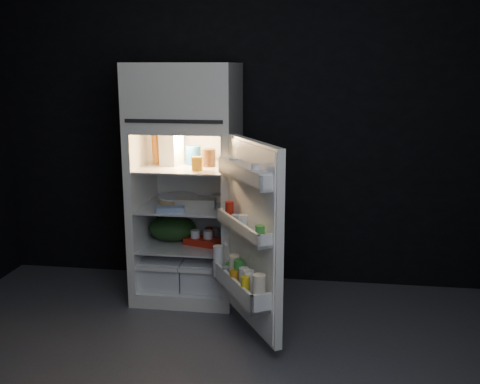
% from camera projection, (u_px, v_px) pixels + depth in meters
% --- Properties ---
extents(wall_back, '(4.00, 0.00, 2.70)m').
position_uv_depth(wall_back, '(241.00, 118.00, 4.49)').
color(wall_back, black).
rests_on(wall_back, ground).
extents(wall_front, '(4.00, 0.00, 2.70)m').
position_uv_depth(wall_front, '(21.00, 261.00, 1.21)').
color(wall_front, black).
rests_on(wall_front, ground).
extents(refrigerator, '(0.76, 0.71, 1.78)m').
position_uv_depth(refrigerator, '(187.00, 174.00, 4.26)').
color(refrigerator, white).
rests_on(refrigerator, ground).
extents(fridge_door, '(0.53, 0.72, 1.22)m').
position_uv_depth(fridge_door, '(249.00, 239.00, 3.57)').
color(fridge_door, white).
rests_on(fridge_door, ground).
extents(milk_jug, '(0.17, 0.17, 0.24)m').
position_uv_depth(milk_jug, '(171.00, 149.00, 4.20)').
color(milk_jug, white).
rests_on(milk_jug, refrigerator).
extents(mayo_jar, '(0.13, 0.13, 0.14)m').
position_uv_depth(mayo_jar, '(193.00, 155.00, 4.25)').
color(mayo_jar, '#1D5B9F').
rests_on(mayo_jar, refrigerator).
extents(jam_jar, '(0.12, 0.12, 0.13)m').
position_uv_depth(jam_jar, '(209.00, 158.00, 4.16)').
color(jam_jar, black).
rests_on(jam_jar, refrigerator).
extents(amber_bottle, '(0.09, 0.09, 0.22)m').
position_uv_depth(amber_bottle, '(157.00, 149.00, 4.28)').
color(amber_bottle, '#C6701F').
rests_on(amber_bottle, refrigerator).
extents(small_carton, '(0.08, 0.06, 0.10)m').
position_uv_depth(small_carton, '(197.00, 164.00, 4.01)').
color(small_carton, '#C28016').
rests_on(small_carton, refrigerator).
extents(egg_carton, '(0.30, 0.13, 0.07)m').
position_uv_depth(egg_carton, '(196.00, 203.00, 4.16)').
color(egg_carton, gray).
rests_on(egg_carton, refrigerator).
extents(pie, '(0.33, 0.33, 0.04)m').
position_uv_depth(pie, '(178.00, 200.00, 4.34)').
color(pie, tan).
rests_on(pie, refrigerator).
extents(flat_package, '(0.21, 0.13, 0.04)m').
position_uv_depth(flat_package, '(171.00, 209.00, 4.04)').
color(flat_package, '#829ECA').
rests_on(flat_package, refrigerator).
extents(wrapped_pkg, '(0.13, 0.11, 0.05)m').
position_uv_depth(wrapped_pkg, '(220.00, 198.00, 4.38)').
color(wrapped_pkg, beige).
rests_on(wrapped_pkg, refrigerator).
extents(produce_bag, '(0.39, 0.33, 0.20)m').
position_uv_depth(produce_bag, '(173.00, 228.00, 4.37)').
color(produce_bag, '#193815').
rests_on(produce_bag, refrigerator).
extents(yogurt_tray, '(0.30, 0.22, 0.05)m').
position_uv_depth(yogurt_tray, '(203.00, 241.00, 4.28)').
color(yogurt_tray, '#B41D0F').
rests_on(yogurt_tray, refrigerator).
extents(small_can_red, '(0.07, 0.07, 0.09)m').
position_uv_depth(small_can_red, '(209.00, 233.00, 4.41)').
color(small_can_red, '#B41D0F').
rests_on(small_can_red, refrigerator).
extents(small_can_silver, '(0.08, 0.08, 0.09)m').
position_uv_depth(small_can_silver, '(216.00, 233.00, 4.41)').
color(small_can_silver, silver).
rests_on(small_can_silver, refrigerator).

